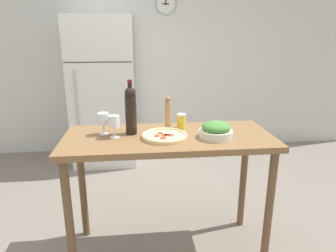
% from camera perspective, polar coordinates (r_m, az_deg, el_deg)
% --- Properties ---
extents(ground_plane, '(14.00, 14.00, 0.00)m').
position_cam_1_polar(ground_plane, '(2.57, 0.08, -22.25)').
color(ground_plane, slate).
extents(wall_back, '(6.40, 0.08, 2.60)m').
position_cam_1_polar(wall_back, '(4.29, -3.29, 12.52)').
color(wall_back, silver).
rests_on(wall_back, ground_plane).
extents(refrigerator, '(0.78, 0.74, 1.86)m').
position_cam_1_polar(refrigerator, '(3.95, -12.20, 6.33)').
color(refrigerator, silver).
rests_on(refrigerator, ground_plane).
extents(prep_counter, '(1.47, 0.63, 0.95)m').
position_cam_1_polar(prep_counter, '(2.15, 0.09, -5.03)').
color(prep_counter, brown).
rests_on(prep_counter, ground_plane).
extents(wine_bottle, '(0.08, 0.08, 0.39)m').
position_cam_1_polar(wine_bottle, '(2.11, -7.11, 3.15)').
color(wine_bottle, black).
rests_on(wine_bottle, prep_counter).
extents(wine_glass_near, '(0.08, 0.08, 0.16)m').
position_cam_1_polar(wine_glass_near, '(2.07, -10.25, 0.74)').
color(wine_glass_near, silver).
rests_on(wine_glass_near, prep_counter).
extents(wine_glass_far, '(0.08, 0.08, 0.16)m').
position_cam_1_polar(wine_glass_far, '(2.15, -12.23, 1.24)').
color(wine_glass_far, silver).
rests_on(wine_glass_far, prep_counter).
extents(pepper_mill, '(0.04, 0.04, 0.25)m').
position_cam_1_polar(pepper_mill, '(2.21, 0.01, 2.36)').
color(pepper_mill, '#AD7F51').
rests_on(pepper_mill, prep_counter).
extents(salad_bowl, '(0.23, 0.23, 0.12)m').
position_cam_1_polar(salad_bowl, '(2.08, 9.13, -0.82)').
color(salad_bowl, silver).
rests_on(salad_bowl, prep_counter).
extents(homemade_pizza, '(0.32, 0.32, 0.03)m').
position_cam_1_polar(homemade_pizza, '(2.06, -0.69, -1.88)').
color(homemade_pizza, '#DBC189').
rests_on(homemade_pizza, prep_counter).
extents(salt_canister, '(0.06, 0.06, 0.11)m').
position_cam_1_polar(salt_canister, '(2.26, 2.55, 0.95)').
color(salt_canister, yellow).
rests_on(salt_canister, prep_counter).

